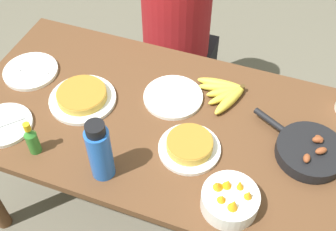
# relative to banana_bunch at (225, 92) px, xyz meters

# --- Properties ---
(ground_plane) EXTENTS (14.00, 14.00, 0.00)m
(ground_plane) POSITION_rel_banana_bunch_xyz_m (-0.17, -0.21, -0.74)
(ground_plane) COLOR #666051
(dining_table) EXTENTS (1.63, 0.81, 0.72)m
(dining_table) POSITION_rel_banana_bunch_xyz_m (-0.17, -0.21, -0.12)
(dining_table) COLOR brown
(dining_table) RESTS_ON ground_plane
(banana_bunch) EXTENTS (0.21, 0.20, 0.04)m
(banana_bunch) POSITION_rel_banana_bunch_xyz_m (0.00, 0.00, 0.00)
(banana_bunch) COLOR gold
(banana_bunch) RESTS_ON dining_table
(skillet) EXTENTS (0.35, 0.25, 0.08)m
(skillet) POSITION_rel_banana_bunch_xyz_m (0.36, -0.19, 0.01)
(skillet) COLOR black
(skillet) RESTS_ON dining_table
(frittata_plate_center) EXTENTS (0.23, 0.23, 0.06)m
(frittata_plate_center) POSITION_rel_banana_bunch_xyz_m (-0.05, -0.31, 0.01)
(frittata_plate_center) COLOR white
(frittata_plate_center) RESTS_ON dining_table
(frittata_plate_side) EXTENTS (0.27, 0.27, 0.05)m
(frittata_plate_side) POSITION_rel_banana_bunch_xyz_m (-0.53, -0.23, 0.00)
(frittata_plate_side) COLOR white
(frittata_plate_side) RESTS_ON dining_table
(empty_plate_near_front) EXTENTS (0.24, 0.24, 0.02)m
(empty_plate_near_front) POSITION_rel_banana_bunch_xyz_m (-0.19, -0.09, -0.01)
(empty_plate_near_front) COLOR white
(empty_plate_near_front) RESTS_ON dining_table
(empty_plate_far_left) EXTENTS (0.22, 0.22, 0.02)m
(empty_plate_far_left) POSITION_rel_banana_bunch_xyz_m (-0.75, -0.45, -0.01)
(empty_plate_far_left) COLOR white
(empty_plate_far_left) RESTS_ON dining_table
(empty_plate_far_right) EXTENTS (0.23, 0.23, 0.02)m
(empty_plate_far_right) POSITION_rel_banana_bunch_xyz_m (-0.82, -0.16, -0.01)
(empty_plate_far_right) COLOR white
(empty_plate_far_right) RESTS_ON dining_table
(fruit_bowl_mango) EXTENTS (0.19, 0.19, 0.11)m
(fruit_bowl_mango) POSITION_rel_banana_bunch_xyz_m (0.14, -0.49, 0.02)
(fruit_bowl_mango) COLOR white
(fruit_bowl_mango) RESTS_ON dining_table
(water_bottle) EXTENTS (0.08, 0.08, 0.26)m
(water_bottle) POSITION_rel_banana_bunch_xyz_m (-0.30, -0.51, 0.10)
(water_bottle) COLOR blue
(water_bottle) RESTS_ON dining_table
(hot_sauce_bottle) EXTENTS (0.04, 0.04, 0.15)m
(hot_sauce_bottle) POSITION_rel_banana_bunch_xyz_m (-0.58, -0.51, 0.05)
(hot_sauce_bottle) COLOR #337F2D
(hot_sauce_bottle) RESTS_ON dining_table
(person_figure) EXTENTS (0.39, 0.39, 1.24)m
(person_figure) POSITION_rel_banana_bunch_xyz_m (-0.38, 0.50, -0.23)
(person_figure) COLOR black
(person_figure) RESTS_ON ground_plane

